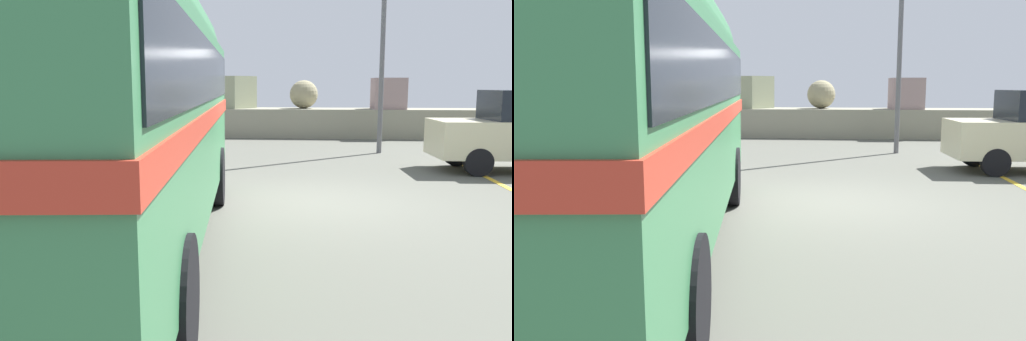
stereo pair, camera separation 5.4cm
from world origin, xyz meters
TOP-DOWN VIEW (x-y plane):
  - ground at (0.00, 0.00)m, footprint 32.00×26.00m
  - breakwater at (-0.05, 11.81)m, footprint 31.36×1.90m
  - vintage_coach at (-2.43, -3.04)m, footprint 3.34×8.79m
  - lamp_post at (1.94, 6.86)m, footprint 1.17×0.62m

SIDE VIEW (x-z plane):
  - ground at x=0.00m, z-range 0.00..0.02m
  - breakwater at x=-0.05m, z-range -0.47..1.86m
  - vintage_coach at x=-2.43m, z-range 0.20..3.90m
  - lamp_post at x=1.94m, z-range 0.41..7.52m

